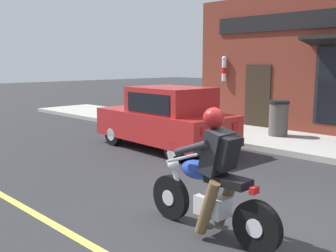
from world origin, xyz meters
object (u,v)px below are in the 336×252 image
object	(u,v)px
motorcycle_with_rider	(211,183)
fire_hydrant	(192,112)
car_hatchback	(166,119)
trash_bin	(279,118)

from	to	relation	value
motorcycle_with_rider	fire_hydrant	size ratio (longest dim) A/B	2.30
motorcycle_with_rider	fire_hydrant	xyz separation A→B (m)	(5.74, 5.40, -0.11)
car_hatchback	trash_bin	distance (m)	3.32
motorcycle_with_rider	trash_bin	xyz separation A→B (m)	(6.12, 2.53, -0.04)
trash_bin	fire_hydrant	distance (m)	2.90
motorcycle_with_rider	fire_hydrant	distance (m)	7.88
motorcycle_with_rider	car_hatchback	distance (m)	5.05
car_hatchback	motorcycle_with_rider	bearing A→B (deg)	-128.31
car_hatchback	trash_bin	bearing A→B (deg)	-25.59
trash_bin	fire_hydrant	size ratio (longest dim) A/B	1.11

